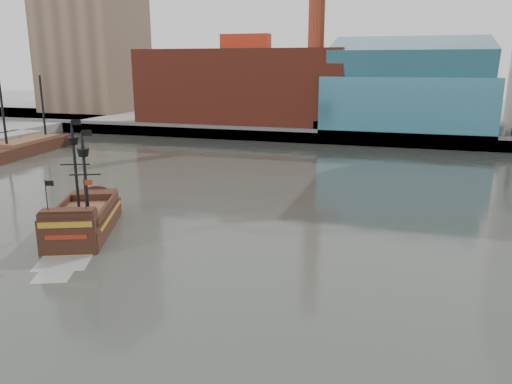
% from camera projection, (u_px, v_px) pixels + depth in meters
% --- Properties ---
extents(ground, '(400.00, 400.00, 0.00)m').
position_uv_depth(ground, '(219.00, 291.00, 32.22)').
color(ground, '#2B2D28').
rests_on(ground, ground).
extents(promenade_far, '(220.00, 60.00, 2.00)m').
position_uv_depth(promenade_far, '(362.00, 122.00, 117.07)').
color(promenade_far, slate).
rests_on(promenade_far, ground).
extents(seawall, '(220.00, 1.00, 2.60)m').
position_uv_depth(seawall, '(345.00, 138.00, 89.71)').
color(seawall, '#4C4C49').
rests_on(seawall, ground).
extents(skyline, '(149.00, 45.00, 62.00)m').
position_uv_depth(skyline, '(390.00, 12.00, 102.81)').
color(skyline, brown).
rests_on(skyline, promenade_far).
extents(pirate_ship, '(9.07, 14.38, 10.37)m').
position_uv_depth(pirate_ship, '(84.00, 223.00, 42.92)').
color(pirate_ship, black).
rests_on(pirate_ship, ground).
extents(docked_vessel, '(7.13, 20.97, 13.98)m').
position_uv_depth(docked_vessel, '(28.00, 148.00, 81.31)').
color(docked_vessel, black).
rests_on(docked_vessel, ground).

